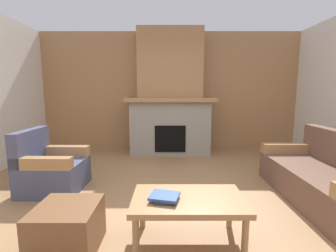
{
  "coord_description": "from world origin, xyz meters",
  "views": [
    {
      "loc": [
        -0.05,
        -2.61,
        1.37
      ],
      "look_at": [
        -0.03,
        0.95,
        0.84
      ],
      "focal_mm": 25.3,
      "sensor_mm": 36.0,
      "label": 1
    }
  ],
  "objects_px": {
    "armchair": "(50,169)",
    "coffee_table": "(187,203)",
    "ottoman": "(67,228)",
    "fireplace": "(169,100)",
    "couch": "(325,179)"
  },
  "relations": [
    {
      "from": "couch",
      "to": "coffee_table",
      "type": "relative_size",
      "value": 1.8
    },
    {
      "from": "fireplace",
      "to": "ottoman",
      "type": "xyz_separation_m",
      "value": [
        -0.91,
        -3.35,
        -0.96
      ]
    },
    {
      "from": "fireplace",
      "to": "coffee_table",
      "type": "height_order",
      "value": "fireplace"
    },
    {
      "from": "fireplace",
      "to": "armchair",
      "type": "xyz_separation_m",
      "value": [
        -1.68,
        -2.07,
        -0.87
      ]
    },
    {
      "from": "armchair",
      "to": "coffee_table",
      "type": "distance_m",
      "value": 2.16
    },
    {
      "from": "coffee_table",
      "to": "armchair",
      "type": "bearing_deg",
      "value": 146.99
    },
    {
      "from": "coffee_table",
      "to": "ottoman",
      "type": "relative_size",
      "value": 1.92
    },
    {
      "from": "armchair",
      "to": "fireplace",
      "type": "bearing_deg",
      "value": 50.95
    },
    {
      "from": "armchair",
      "to": "coffee_table",
      "type": "height_order",
      "value": "armchair"
    },
    {
      "from": "armchair",
      "to": "ottoman",
      "type": "relative_size",
      "value": 1.63
    },
    {
      "from": "couch",
      "to": "armchair",
      "type": "distance_m",
      "value": 3.62
    },
    {
      "from": "armchair",
      "to": "ottoman",
      "type": "xyz_separation_m",
      "value": [
        0.76,
        -1.28,
        -0.09
      ]
    },
    {
      "from": "fireplace",
      "to": "couch",
      "type": "relative_size",
      "value": 1.5
    },
    {
      "from": "couch",
      "to": "armchair",
      "type": "bearing_deg",
      "value": 174.48
    },
    {
      "from": "armchair",
      "to": "ottoman",
      "type": "distance_m",
      "value": 1.49
    }
  ]
}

